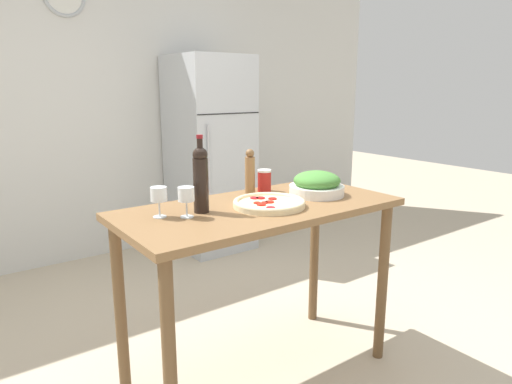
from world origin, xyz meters
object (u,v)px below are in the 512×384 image
object	(u,v)px
pepper_mill	(250,172)
salt_canister	(264,180)
refrigerator	(210,154)
wine_glass_far	(159,196)
wine_glass_near	(186,196)
salad_bowl	(317,185)
homemade_pizza	(269,203)
wine_bottle	(201,178)

from	to	relation	value
pepper_mill	salt_canister	size ratio (longest dim) A/B	1.99
refrigerator	pepper_mill	size ratio (longest dim) A/B	7.32
wine_glass_far	wine_glass_near	bearing A→B (deg)	-36.26
refrigerator	salad_bowl	distance (m)	1.98
pepper_mill	salad_bowl	distance (m)	0.37
refrigerator	homemade_pizza	distance (m)	2.13
wine_bottle	pepper_mill	distance (m)	0.45
wine_glass_near	salad_bowl	bearing A→B (deg)	-2.13
refrigerator	wine_glass_far	xyz separation A→B (m)	(-1.33, -1.82, 0.14)
wine_glass_far	salad_bowl	bearing A→B (deg)	-6.63
refrigerator	homemade_pizza	size ratio (longest dim) A/B	5.07
salad_bowl	wine_glass_far	bearing A→B (deg)	173.37
pepper_mill	homemade_pizza	size ratio (longest dim) A/B	0.69
wine_bottle	wine_glass_far	world-z (taller)	wine_bottle
wine_glass_near	wine_glass_far	world-z (taller)	same
wine_bottle	salt_canister	xyz separation A→B (m)	(0.50, 0.17, -0.10)
refrigerator	salad_bowl	world-z (taller)	refrigerator
homemade_pizza	wine_glass_near	bearing A→B (deg)	170.02
wine_bottle	homemade_pizza	bearing A→B (deg)	-19.03
salt_canister	homemade_pizza	bearing A→B (deg)	-123.26
wine_glass_far	salad_bowl	xyz separation A→B (m)	(0.86, -0.10, -0.04)
homemade_pizza	wine_glass_far	bearing A→B (deg)	164.15
refrigerator	wine_bottle	distance (m)	2.19
wine_bottle	salad_bowl	xyz separation A→B (m)	(0.67, -0.06, -0.10)
salad_bowl	salt_canister	distance (m)	0.29
wine_bottle	wine_glass_far	bearing A→B (deg)	169.52
salt_canister	refrigerator	bearing A→B (deg)	69.35
refrigerator	wine_glass_far	size ratio (longest dim) A/B	12.88
wine_glass_near	salt_canister	distance (m)	0.63
wine_bottle	wine_glass_near	bearing A→B (deg)	-159.24
wine_glass_far	salt_canister	world-z (taller)	wine_glass_far
wine_glass_near	salt_canister	world-z (taller)	wine_glass_near
pepper_mill	salt_canister	bearing A→B (deg)	-8.64
pepper_mill	homemade_pizza	distance (m)	0.33
wine_bottle	salt_canister	bearing A→B (deg)	19.32
wine_glass_far	pepper_mill	world-z (taller)	pepper_mill
wine_bottle	wine_glass_near	size ratio (longest dim) A/B	2.60
wine_bottle	pepper_mill	size ratio (longest dim) A/B	1.48
homemade_pizza	salt_canister	xyz separation A→B (m)	(0.19, 0.28, 0.04)
wine_bottle	wine_glass_far	size ratio (longest dim) A/B	2.60
wine_glass_near	salt_canister	bearing A→B (deg)	19.55
salad_bowl	homemade_pizza	world-z (taller)	salad_bowl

